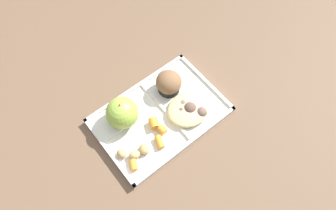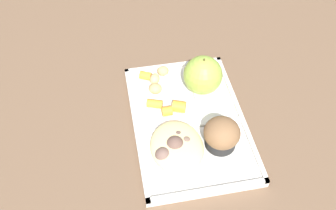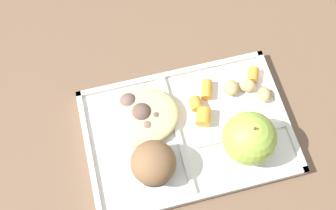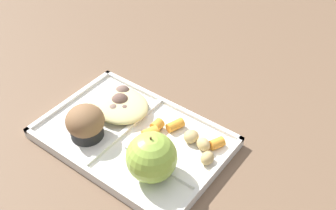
% 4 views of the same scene
% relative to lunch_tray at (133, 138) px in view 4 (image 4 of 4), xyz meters
% --- Properties ---
extents(ground, '(6.00, 6.00, 0.00)m').
position_rel_lunch_tray_xyz_m(ground, '(0.00, -0.00, -0.01)').
color(ground, brown).
extents(lunch_tray, '(0.36, 0.24, 0.02)m').
position_rel_lunch_tray_xyz_m(lunch_tray, '(0.00, 0.00, 0.00)').
color(lunch_tray, silver).
rests_on(lunch_tray, ground).
extents(green_apple, '(0.09, 0.09, 0.09)m').
position_rel_lunch_tray_xyz_m(green_apple, '(-0.09, 0.05, 0.05)').
color(green_apple, '#93B742').
rests_on(green_apple, lunch_tray).
extents(bran_muffin, '(0.07, 0.07, 0.07)m').
position_rel_lunch_tray_xyz_m(bran_muffin, '(0.07, 0.05, 0.04)').
color(bran_muffin, black).
rests_on(bran_muffin, lunch_tray).
extents(carrot_slice_large, '(0.03, 0.04, 0.03)m').
position_rel_lunch_tray_xyz_m(carrot_slice_large, '(-0.03, -0.01, 0.02)').
color(carrot_slice_large, orange).
rests_on(carrot_slice_large, lunch_tray).
extents(carrot_slice_near_corner, '(0.03, 0.04, 0.02)m').
position_rel_lunch_tray_xyz_m(carrot_slice_near_corner, '(-0.05, -0.07, 0.02)').
color(carrot_slice_near_corner, orange).
rests_on(carrot_slice_near_corner, lunch_tray).
extents(carrot_slice_diagonal, '(0.02, 0.02, 0.02)m').
position_rel_lunch_tray_xyz_m(carrot_slice_diagonal, '(-0.03, -0.04, 0.02)').
color(carrot_slice_diagonal, orange).
rests_on(carrot_slice_diagonal, lunch_tray).
extents(carrot_slice_small, '(0.03, 0.03, 0.02)m').
position_rel_lunch_tray_xyz_m(carrot_slice_small, '(-0.14, -0.07, 0.02)').
color(carrot_slice_small, orange).
rests_on(carrot_slice_small, lunch_tray).
extents(potato_chunk_small, '(0.02, 0.03, 0.02)m').
position_rel_lunch_tray_xyz_m(potato_chunk_small, '(-0.15, -0.03, 0.02)').
color(potato_chunk_small, tan).
rests_on(potato_chunk_small, lunch_tray).
extents(potato_chunk_browned, '(0.04, 0.03, 0.02)m').
position_rel_lunch_tray_xyz_m(potato_chunk_browned, '(-0.13, -0.05, 0.02)').
color(potato_chunk_browned, tan).
rests_on(potato_chunk_browned, lunch_tray).
extents(potato_chunk_wedge, '(0.03, 0.03, 0.02)m').
position_rel_lunch_tray_xyz_m(potato_chunk_wedge, '(-0.10, -0.06, 0.02)').
color(potato_chunk_wedge, tan).
rests_on(potato_chunk_wedge, lunch_tray).
extents(egg_noodle_pile, '(0.13, 0.11, 0.03)m').
position_rel_lunch_tray_xyz_m(egg_noodle_pile, '(0.07, -0.04, 0.02)').
color(egg_noodle_pile, '#D6C684').
rests_on(egg_noodle_pile, lunch_tray).
extents(meatball_front, '(0.03, 0.03, 0.03)m').
position_rel_lunch_tray_xyz_m(meatball_front, '(0.05, -0.03, 0.02)').
color(meatball_front, brown).
rests_on(meatball_front, lunch_tray).
extents(meatball_back, '(0.03, 0.03, 0.03)m').
position_rel_lunch_tray_xyz_m(meatball_back, '(0.07, -0.02, 0.02)').
color(meatball_back, '#755B4C').
rests_on(meatball_back, lunch_tray).
extents(meatball_side, '(0.04, 0.04, 0.04)m').
position_rel_lunch_tray_xyz_m(meatball_side, '(0.07, -0.04, 0.03)').
color(meatball_side, brown).
rests_on(meatball_side, lunch_tray).
extents(meatball_center, '(0.03, 0.03, 0.03)m').
position_rel_lunch_tray_xyz_m(meatball_center, '(0.09, -0.07, 0.02)').
color(meatball_center, brown).
rests_on(meatball_center, lunch_tray).
extents(plastic_fork, '(0.15, 0.08, 0.00)m').
position_rel_lunch_tray_xyz_m(plastic_fork, '(0.10, -0.05, 0.01)').
color(plastic_fork, silver).
rests_on(plastic_fork, lunch_tray).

